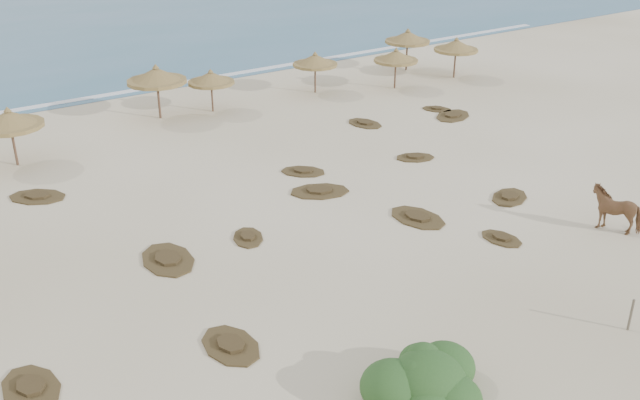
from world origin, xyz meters
The scene contains 26 objects.
ground centered at (0.00, 0.00, 0.00)m, with size 160.00×160.00×0.00m, color beige.
foam_line centered at (0.00, 26.00, 0.00)m, with size 70.00×0.60×0.01m, color silver.
palapa_1 centered at (-9.33, 17.53, 2.13)m, with size 3.45×3.45×2.74m.
palapa_2 centered at (-1.30, 20.17, 2.29)m, with size 3.42×3.42×2.95m.
palapa_3 centered at (1.56, 19.62, 1.85)m, with size 3.33×3.33×2.39m.
palapa_4 centered at (8.30, 19.44, 1.92)m, with size 3.33×3.33×2.48m.
palapa_5 centered at (12.82, 17.44, 1.94)m, with size 2.69×2.69×2.50m.
palapa_6 centered at (17.55, 17.16, 2.02)m, with size 3.23×3.23×2.61m.
palapa_7 centered at (16.31, 20.38, 2.15)m, with size 3.85×3.85×2.77m.
horse centered at (7.27, -1.69, 0.81)m, with size 0.88×1.93×1.63m, color #905F41.
fence_post_near centered at (1.96, -5.83, 0.51)m, with size 0.08×0.08×1.02m, color #695E4E.
bush centered at (-4.86, -4.67, 0.48)m, with size 3.28×2.89×1.47m.
scrub_0 centered at (-12.94, 1.36, 0.05)m, with size 1.57×2.23×0.16m.
scrub_1 centered at (-7.33, 5.54, 0.05)m, with size 1.93×2.76×0.16m.
scrub_2 centered at (-4.29, 5.38, 0.05)m, with size 1.64×1.95×0.16m.
scrub_3 centered at (0.17, 7.27, 0.05)m, with size 2.94×2.55×0.16m.
scrub_4 centered at (6.17, 2.38, 0.05)m, with size 2.37×2.01×0.16m.
scrub_5 centered at (11.81, 11.38, 0.05)m, with size 2.91×2.44×0.16m.
scrub_6 centered at (-9.57, 13.38, 0.05)m, with size 2.77×2.72×0.16m.
scrub_7 centered at (7.10, 13.08, 0.05)m, with size 1.64×2.25×0.16m.
scrub_9 centered at (1.84, 3.11, 0.05)m, with size 1.84×2.59×0.16m.
scrub_10 centered at (11.93, 12.75, 0.05)m, with size 1.80×1.96×0.16m.
scrub_11 centered at (-7.88, 0.02, 0.05)m, with size 1.49×2.23×0.16m.
scrub_12 centered at (3.18, 0.10, 0.05)m, with size 1.22×1.72×0.16m.
scrub_13 centered at (0.79, 9.44, 0.05)m, with size 2.30×2.30×0.16m.
scrub_14 centered at (5.99, 7.90, 0.05)m, with size 2.14×1.85×0.16m.
Camera 1 is at (-15.15, -14.82, 12.06)m, focal length 40.00 mm.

